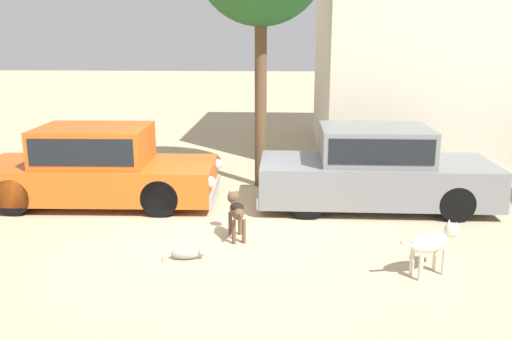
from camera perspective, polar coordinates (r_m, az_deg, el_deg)
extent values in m
plane|color=tan|center=(9.08, -4.24, -5.77)|extent=(80.00, 80.00, 0.00)
cube|color=#D15619|center=(10.54, -16.24, -0.87)|extent=(4.36, 1.82, 0.63)
cube|color=#D15619|center=(10.41, -16.71, 2.60)|extent=(2.02, 1.51, 0.68)
cube|color=black|center=(10.40, -16.71, 2.66)|extent=(1.87, 1.53, 0.48)
cube|color=#999BA0|center=(10.15, -4.58, -2.09)|extent=(0.17, 1.66, 0.20)
sphere|color=silver|center=(10.70, -4.09, 0.67)|extent=(0.20, 0.20, 0.20)
sphere|color=silver|center=(9.42, -4.86, -1.21)|extent=(0.20, 0.20, 0.20)
cube|color=red|center=(11.96, -25.04, 0.87)|extent=(0.05, 0.18, 0.18)
cylinder|color=black|center=(10.96, -8.57, -0.60)|extent=(0.67, 0.22, 0.66)
cylinder|color=black|center=(9.55, -10.09, -2.87)|extent=(0.67, 0.22, 0.66)
cylinder|color=black|center=(11.69, -21.16, -0.49)|extent=(0.67, 0.22, 0.66)
cylinder|color=black|center=(10.38, -24.24, -2.55)|extent=(0.67, 0.22, 0.66)
cube|color=slate|center=(10.13, 12.44, -0.98)|extent=(4.19, 1.70, 0.71)
cube|color=slate|center=(9.98, 12.40, 2.73)|extent=(1.93, 1.46, 0.63)
cube|color=black|center=(9.98, 12.41, 2.79)|extent=(1.77, 1.49, 0.44)
cube|color=#999BA0|center=(10.73, 23.36, -2.34)|extent=(0.12, 1.66, 0.20)
cube|color=#999BA0|center=(10.07, 0.65, -2.17)|extent=(0.12, 1.66, 0.20)
sphere|color=silver|center=(11.25, 22.57, 0.59)|extent=(0.20, 0.20, 0.20)
sphere|color=silver|center=(10.04, 25.02, -1.19)|extent=(0.20, 0.20, 0.20)
cube|color=red|center=(10.67, 0.83, 1.09)|extent=(0.04, 0.18, 0.18)
cube|color=red|center=(9.26, 0.45, -0.93)|extent=(0.04, 0.18, 0.18)
cylinder|color=black|center=(11.16, 18.16, -1.03)|extent=(0.61, 0.20, 0.61)
cylinder|color=black|center=(9.77, 20.35, -3.30)|extent=(0.61, 0.20, 0.61)
cylinder|color=black|center=(10.78, 5.17, -0.88)|extent=(0.61, 0.20, 0.61)
cylinder|color=black|center=(9.34, 5.46, -3.24)|extent=(0.61, 0.20, 0.61)
cylinder|color=brown|center=(8.57, -2.73, -5.63)|extent=(0.06, 0.06, 0.38)
cylinder|color=brown|center=(8.59, -1.71, -5.57)|extent=(0.06, 0.06, 0.38)
cylinder|color=brown|center=(8.22, -2.35, -6.49)|extent=(0.06, 0.06, 0.38)
cylinder|color=brown|center=(8.25, -1.29, -6.43)|extent=(0.06, 0.06, 0.38)
ellipsoid|color=brown|center=(8.32, -2.04, -4.24)|extent=(0.34, 0.61, 0.25)
ellipsoid|color=black|center=(8.26, -2.00, -3.89)|extent=(0.27, 0.35, 0.14)
sphere|color=brown|center=(8.62, -2.41, -2.84)|extent=(0.19, 0.19, 0.19)
cone|color=brown|center=(8.72, -2.51, -2.75)|extent=(0.13, 0.13, 0.11)
cone|color=brown|center=(8.59, -2.80, -2.31)|extent=(0.08, 0.08, 0.09)
cone|color=brown|center=(8.60, -2.04, -2.27)|extent=(0.08, 0.08, 0.09)
cylinder|color=brown|center=(7.97, -1.64, -4.71)|extent=(0.10, 0.21, 0.12)
cylinder|color=beige|center=(7.72, 18.35, -8.69)|extent=(0.06, 0.06, 0.36)
cylinder|color=beige|center=(7.62, 19.20, -9.07)|extent=(0.06, 0.06, 0.36)
cylinder|color=beige|center=(7.46, 16.10, -9.34)|extent=(0.06, 0.06, 0.36)
cylinder|color=beige|center=(7.35, 16.96, -9.76)|extent=(0.06, 0.06, 0.36)
ellipsoid|color=beige|center=(7.44, 17.83, -7.28)|extent=(0.65, 0.50, 0.26)
sphere|color=beige|center=(7.66, 19.95, -5.93)|extent=(0.20, 0.20, 0.20)
cone|color=beige|center=(7.74, 20.48, -5.89)|extent=(0.15, 0.15, 0.11)
cone|color=beige|center=(7.67, 19.68, -5.17)|extent=(0.10, 0.10, 0.09)
cone|color=beige|center=(7.59, 20.34, -5.42)|extent=(0.10, 0.10, 0.09)
cylinder|color=beige|center=(7.17, 15.61, -7.49)|extent=(0.21, 0.15, 0.13)
ellipsoid|color=gray|center=(7.78, -7.49, -8.71)|extent=(0.41, 0.18, 0.16)
sphere|color=gray|center=(7.75, -5.76, -8.60)|extent=(0.10, 0.10, 0.10)
cone|color=gray|center=(7.75, -5.75, -8.25)|extent=(0.04, 0.04, 0.04)
cone|color=gray|center=(7.71, -5.79, -8.40)|extent=(0.04, 0.04, 0.04)
cylinder|color=gray|center=(7.87, -9.67, -8.98)|extent=(0.05, 0.22, 0.04)
cylinder|color=brown|center=(11.08, 0.49, 7.17)|extent=(0.24, 0.24, 3.49)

